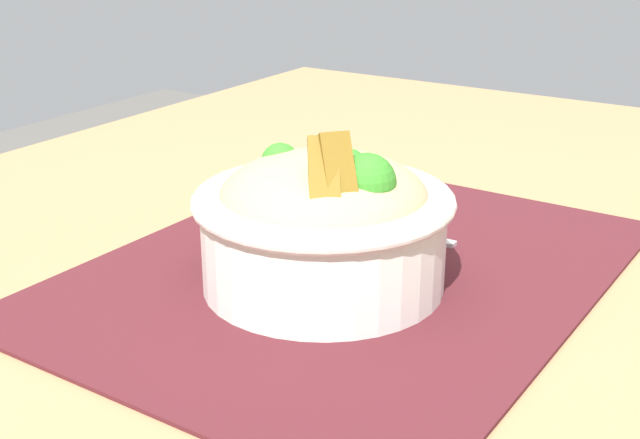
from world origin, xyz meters
The scene contains 4 objects.
table centered at (0.00, 0.00, 0.69)m, with size 1.28×0.97×0.75m.
placemat centered at (-0.03, 0.00, 0.76)m, with size 0.45×0.35×0.00m, color #47191E.
bowl centered at (-0.07, 0.00, 0.81)m, with size 0.19×0.19×0.12m.
fork centered at (0.05, 0.02, 0.76)m, with size 0.02×0.12×0.00m.
Camera 1 is at (-0.55, -0.30, 1.02)m, focal length 48.17 mm.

